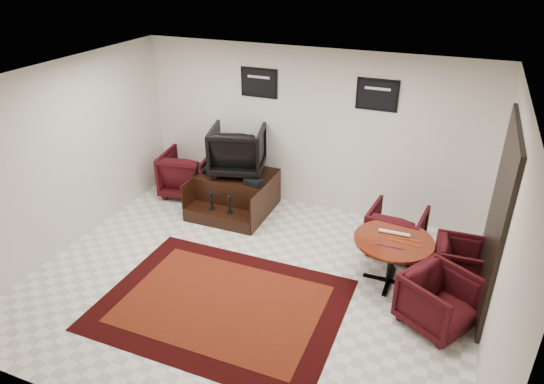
{
  "coord_description": "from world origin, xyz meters",
  "views": [
    {
      "loc": [
        2.37,
        -4.98,
        4.18
      ],
      "look_at": [
        -0.02,
        0.9,
        0.98
      ],
      "focal_mm": 32.0,
      "sensor_mm": 36.0,
      "label": 1
    }
  ],
  "objects_px": {
    "shine_podium": "(236,193)",
    "table_chair_back": "(396,228)",
    "table_chair_corner": "(440,299)",
    "table_chair_window": "(461,261)",
    "armchair_side": "(188,171)",
    "shine_chair": "(238,148)",
    "meeting_table": "(393,245)"
  },
  "relations": [
    {
      "from": "shine_podium",
      "to": "table_chair_back",
      "type": "distance_m",
      "value": 2.87
    },
    {
      "from": "table_chair_corner",
      "to": "shine_podium",
      "type": "bearing_deg",
      "value": 94.74
    },
    {
      "from": "table_chair_back",
      "to": "table_chair_window",
      "type": "distance_m",
      "value": 1.06
    },
    {
      "from": "armchair_side",
      "to": "shine_podium",
      "type": "bearing_deg",
      "value": 160.05
    },
    {
      "from": "armchair_side",
      "to": "table_chair_back",
      "type": "distance_m",
      "value": 3.97
    },
    {
      "from": "shine_chair",
      "to": "table_chair_corner",
      "type": "relative_size",
      "value": 1.16
    },
    {
      "from": "shine_chair",
      "to": "table_chair_window",
      "type": "xyz_separation_m",
      "value": [
        3.8,
        -0.9,
        -0.77
      ]
    },
    {
      "from": "shine_podium",
      "to": "armchair_side",
      "type": "height_order",
      "value": "armchair_side"
    },
    {
      "from": "shine_chair",
      "to": "meeting_table",
      "type": "xyz_separation_m",
      "value": [
        2.92,
        -1.26,
        -0.51
      ]
    },
    {
      "from": "shine_podium",
      "to": "table_chair_corner",
      "type": "bearing_deg",
      "value": -26.16
    },
    {
      "from": "table_chair_window",
      "to": "table_chair_back",
      "type": "bearing_deg",
      "value": 62.0
    },
    {
      "from": "armchair_side",
      "to": "table_chair_window",
      "type": "bearing_deg",
      "value": 159.89
    },
    {
      "from": "meeting_table",
      "to": "table_chair_window",
      "type": "xyz_separation_m",
      "value": [
        0.89,
        0.35,
        -0.26
      ]
    },
    {
      "from": "table_chair_corner",
      "to": "shine_chair",
      "type": "bearing_deg",
      "value": 93.0
    },
    {
      "from": "armchair_side",
      "to": "table_chair_corner",
      "type": "bearing_deg",
      "value": 148.3
    },
    {
      "from": "table_chair_back",
      "to": "shine_podium",
      "type": "bearing_deg",
      "value": -0.01
    },
    {
      "from": "shine_podium",
      "to": "meeting_table",
      "type": "height_order",
      "value": "meeting_table"
    },
    {
      "from": "shine_chair",
      "to": "table_chair_corner",
      "type": "distance_m",
      "value": 4.14
    },
    {
      "from": "shine_chair",
      "to": "shine_podium",
      "type": "bearing_deg",
      "value": 74.73
    },
    {
      "from": "armchair_side",
      "to": "table_chair_corner",
      "type": "relative_size",
      "value": 1.16
    },
    {
      "from": "shine_chair",
      "to": "table_chair_window",
      "type": "distance_m",
      "value": 3.98
    },
    {
      "from": "shine_podium",
      "to": "table_chair_back",
      "type": "height_order",
      "value": "table_chair_back"
    },
    {
      "from": "table_chair_back",
      "to": "table_chair_window",
      "type": "relative_size",
      "value": 1.16
    },
    {
      "from": "table_chair_corner",
      "to": "table_chair_back",
      "type": "bearing_deg",
      "value": 58.35
    },
    {
      "from": "shine_podium",
      "to": "table_chair_window",
      "type": "xyz_separation_m",
      "value": [
        3.8,
        -0.77,
        0.05
      ]
    },
    {
      "from": "shine_podium",
      "to": "shine_chair",
      "type": "height_order",
      "value": "shine_chair"
    },
    {
      "from": "shine_chair",
      "to": "table_chair_window",
      "type": "bearing_deg",
      "value": 151.35
    },
    {
      "from": "shine_podium",
      "to": "meeting_table",
      "type": "xyz_separation_m",
      "value": [
        2.92,
        -1.12,
        0.31
      ]
    },
    {
      "from": "armchair_side",
      "to": "table_chair_corner",
      "type": "height_order",
      "value": "armchair_side"
    },
    {
      "from": "meeting_table",
      "to": "shine_chair",
      "type": "bearing_deg",
      "value": 156.68
    },
    {
      "from": "table_chair_window",
      "to": "table_chair_corner",
      "type": "relative_size",
      "value": 0.88
    },
    {
      "from": "shine_chair",
      "to": "meeting_table",
      "type": "height_order",
      "value": "shine_chair"
    }
  ]
}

